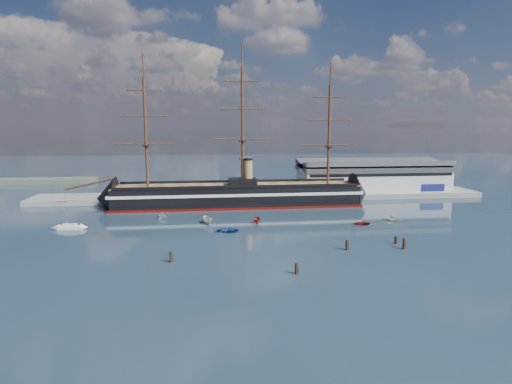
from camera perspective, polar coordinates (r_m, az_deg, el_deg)
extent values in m
plane|color=#192835|center=(138.17, -1.24, -3.39)|extent=(600.00, 600.00, 0.00)
cube|color=slate|center=(174.42, 0.89, -0.81)|extent=(180.00, 18.00, 2.00)
cube|color=#B7BABC|center=(189.61, 15.27, 1.79)|extent=(62.00, 20.00, 10.00)
cube|color=#3F4247|center=(189.03, 15.34, 3.48)|extent=(63.00, 21.00, 2.00)
cube|color=silver|center=(169.38, -1.32, 1.97)|extent=(4.00, 4.00, 14.00)
cube|color=#3F4247|center=(168.65, -1.33, 4.50)|extent=(5.00, 5.00, 1.00)
cube|color=black|center=(156.88, -2.51, -0.43)|extent=(88.15, 16.85, 7.00)
cube|color=silver|center=(156.69, -2.51, 0.00)|extent=(90.15, 17.11, 1.00)
cube|color=#520905|center=(157.51, -2.50, -1.74)|extent=(90.15, 17.07, 0.90)
cone|color=black|center=(160.39, -19.32, -0.83)|extent=(14.15, 15.82, 15.68)
cone|color=black|center=(166.88, 13.62, -0.22)|extent=(11.15, 15.79, 15.68)
cube|color=brown|center=(156.34, -2.52, 0.87)|extent=(88.14, 15.57, 0.40)
cube|color=black|center=(156.31, -1.79, 1.39)|extent=(10.06, 6.10, 2.50)
cylinder|color=#9B7947|center=(156.08, -1.07, 2.68)|extent=(3.20, 3.20, 9.00)
cylinder|color=#381E0F|center=(160.93, -21.32, 1.00)|extent=(17.76, 0.87, 4.43)
cylinder|color=#381E0F|center=(155.78, -14.50, 7.66)|extent=(0.90, 0.90, 38.00)
cylinder|color=#381E0F|center=(154.98, -1.83, 8.67)|extent=(0.90, 0.90, 42.00)
cylinder|color=#381E0F|center=(160.98, 9.70, 7.49)|extent=(0.90, 0.90, 36.00)
cube|color=silver|center=(133.36, -23.59, -4.38)|extent=(7.43, 2.78, 0.97)
cube|color=silver|center=(133.19, -23.61, -4.05)|extent=(4.00, 1.90, 0.77)
cylinder|color=#B2B2B7|center=(132.36, -23.94, -1.93)|extent=(0.15, 0.15, 10.66)
imported|color=beige|center=(130.21, -6.44, -4.21)|extent=(7.25, 4.17, 2.73)
imported|color=navy|center=(119.55, -3.71, -5.35)|extent=(2.48, 4.05, 1.77)
imported|color=maroon|center=(128.99, 0.16, -4.28)|extent=(5.82, 2.76, 2.24)
imported|color=silver|center=(139.31, -12.35, -3.49)|extent=(6.10, 6.29, 2.24)
imported|color=maroon|center=(131.80, 14.01, -4.26)|extent=(1.85, 3.17, 1.39)
imported|color=white|center=(139.47, 17.86, -3.71)|extent=(5.89, 4.17, 2.22)
cylinder|color=black|center=(95.59, -11.26, -9.18)|extent=(0.64, 0.64, 3.18)
cylinder|color=black|center=(87.22, 5.39, -10.83)|extent=(0.64, 0.64, 2.96)
cylinder|color=black|center=(104.87, 12.00, -7.57)|extent=(0.64, 0.64, 3.20)
cylinder|color=black|center=(113.50, 18.12, -6.56)|extent=(0.64, 0.64, 2.61)
cylinder|color=black|center=(109.21, 19.08, -7.21)|extent=(0.64, 0.64, 3.39)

